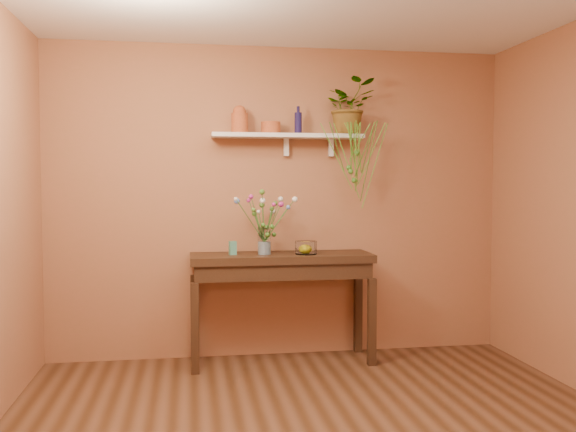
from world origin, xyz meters
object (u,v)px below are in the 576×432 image
glass_vase (264,243)px  glass_bowl (306,248)px  blue_bottle (298,123)px  sideboard (281,270)px  terracotta_jug (240,120)px  bouquet (266,210)px  spider_plant (349,107)px

glass_vase → glass_bowl: size_ratio=1.24×
blue_bottle → glass_vase: (-0.31, -0.14, -1.01)m
sideboard → terracotta_jug: terracotta_jug is taller
sideboard → glass_vase: 0.27m
terracotta_jug → sideboard: bearing=-18.2°
blue_bottle → bouquet: 0.81m
spider_plant → bouquet: bearing=-169.7°
blue_bottle → spider_plant: size_ratio=0.49×
spider_plant → glass_vase: spider_plant is taller
spider_plant → sideboard: bearing=-169.7°
glass_vase → bouquet: bearing=-8.3°
sideboard → terracotta_jug: (-0.34, 0.11, 1.26)m
terracotta_jug → blue_bottle: blue_bottle is taller
bouquet → spider_plant: bearing=10.3°
blue_bottle → glass_bowl: bearing=-78.2°
blue_bottle → glass_vase: size_ratio=1.03×
blue_bottle → glass_bowl: (0.04, -0.17, -1.06)m
terracotta_jug → bouquet: (0.21, -0.14, -0.76)m
glass_vase → bouquet: (0.02, -0.00, 0.27)m
bouquet → terracotta_jug: bearing=146.8°
blue_bottle → glass_vase: 1.07m
terracotta_jug → bouquet: size_ratio=0.44×
glass_bowl → blue_bottle: bearing=101.8°
sideboard → glass_bowl: size_ratio=8.33×
blue_bottle → glass_bowl: 1.08m
spider_plant → glass_vase: bearing=-170.1°
blue_bottle → bouquet: bearing=-154.5°
glass_vase → bouquet: size_ratio=0.43×
glass_vase → blue_bottle: bearing=23.9°
sideboard → spider_plant: size_ratio=3.21×
glass_vase → spider_plant: bearing=9.9°
glass_bowl → terracotta_jug: bearing=162.4°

